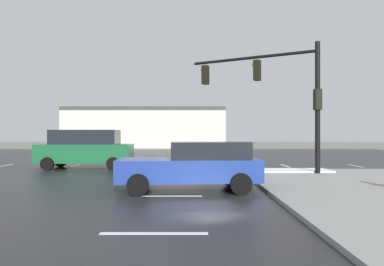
{
  "coord_description": "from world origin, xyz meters",
  "views": [
    {
      "loc": [
        0.7,
        -20.7,
        1.87
      ],
      "look_at": [
        0.65,
        5.05,
        1.89
      ],
      "focal_mm": 34.08,
      "sensor_mm": 36.0,
      "label": 1
    }
  ],
  "objects": [
    {
      "name": "road_asphalt",
      "position": [
        0.0,
        0.0,
        0.01
      ],
      "size": [
        44.0,
        44.0,
        0.02
      ],
      "primitive_type": "cube",
      "color": "#232326",
      "rests_on": "ground_plane"
    },
    {
      "name": "strip_building_background",
      "position": [
        -5.44,
        28.32,
        2.62
      ],
      "size": [
        20.63,
        8.0,
        5.23
      ],
      "color": "beige",
      "rests_on": "ground_plane"
    },
    {
      "name": "sedan_white",
      "position": [
        -7.36,
        12.61,
        0.85
      ],
      "size": [
        2.33,
        4.65,
        1.58
      ],
      "rotation": [
        0.0,
        0.0,
        -1.66
      ],
      "color": "white",
      "rests_on": "road_asphalt"
    },
    {
      "name": "ground_plane",
      "position": [
        0.0,
        0.0,
        0.0
      ],
      "size": [
        120.0,
        120.0,
        0.0
      ],
      "primitive_type": "plane",
      "color": "slate"
    },
    {
      "name": "sedan_blue",
      "position": [
        0.76,
        -9.0,
        0.85
      ],
      "size": [
        4.63,
        2.27,
        1.58
      ],
      "rotation": [
        0.0,
        0.0,
        3.21
      ],
      "color": "navy",
      "rests_on": "road_asphalt"
    },
    {
      "name": "snow_strip_curbside",
      "position": [
        5.0,
        -4.0,
        0.17
      ],
      "size": [
        4.0,
        1.6,
        0.06
      ],
      "primitive_type": "cube",
      "color": "white",
      "rests_on": "sidewalk_corner"
    },
    {
      "name": "lane_markings",
      "position": [
        1.2,
        -1.38,
        0.02
      ],
      "size": [
        36.15,
        36.15,
        0.01
      ],
      "color": "silver",
      "rests_on": "road_asphalt"
    },
    {
      "name": "traffic_signal_mast",
      "position": [
        4.63,
        -4.05,
        4.02
      ],
      "size": [
        5.48,
        3.21,
        5.72
      ],
      "rotation": [
        0.0,
        0.0,
        2.63
      ],
      "color": "black",
      "rests_on": "sidewalk_corner"
    },
    {
      "name": "suv_green",
      "position": [
        -4.88,
        -1.61,
        1.09
      ],
      "size": [
        4.87,
        2.24,
        2.03
      ],
      "rotation": [
        0.0,
        0.0,
        3.16
      ],
      "color": "#195933",
      "rests_on": "road_asphalt"
    }
  ]
}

